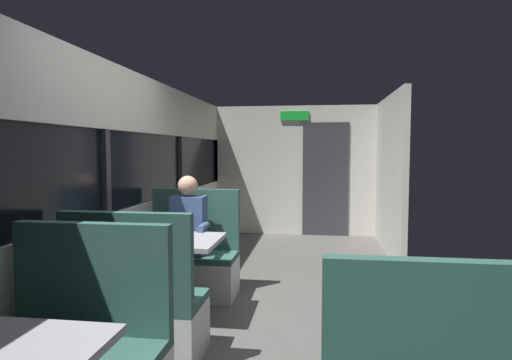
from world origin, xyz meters
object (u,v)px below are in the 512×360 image
Objects in this scene: dining_table_mid_window at (169,250)px; seated_passenger at (190,245)px; bench_mid_window_facing_entry at (192,264)px; bench_mid_window_facing_end at (137,314)px.

dining_table_mid_window is 0.71× the size of seated_passenger.
bench_mid_window_facing_end is at bearing -90.00° from bench_mid_window_facing_entry.
bench_mid_window_facing_entry is (0.00, 1.40, 0.00)m from bench_mid_window_facing_end.
seated_passenger reaches higher than bench_mid_window_facing_entry.
dining_table_mid_window is 0.82× the size of bench_mid_window_facing_end.
seated_passenger reaches higher than bench_mid_window_facing_end.
bench_mid_window_facing_entry is (0.00, 0.70, -0.31)m from dining_table_mid_window.
bench_mid_window_facing_end is (0.00, -0.70, -0.31)m from dining_table_mid_window.
seated_passenger is at bearing 90.00° from dining_table_mid_window.
dining_table_mid_window is 0.64m from seated_passenger.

